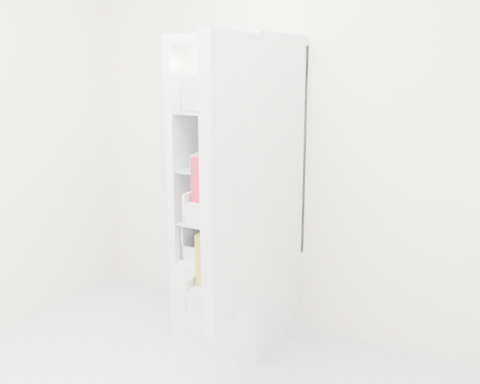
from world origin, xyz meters
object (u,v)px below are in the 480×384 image
Objects in this scene: mushroom_bowl at (218,208)px; red_cabbage at (259,205)px; fridge_door at (232,185)px; refrigerator at (242,229)px.

red_cabbage is at bearing 5.53° from mushroom_bowl.
refrigerator is at bearing 21.51° from fridge_door.
refrigerator is at bearing 5.63° from mushroom_bowl.
refrigerator is 10.63× the size of red_cabbage.
fridge_door reaches higher than mushroom_bowl.
refrigerator reaches higher than fridge_door.
mushroom_bowl is 0.11× the size of fridge_door.
refrigerator is at bearing -174.61° from red_cabbage.
refrigerator is 0.20m from mushroom_bowl.
red_cabbage is 1.16× the size of mushroom_bowl.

